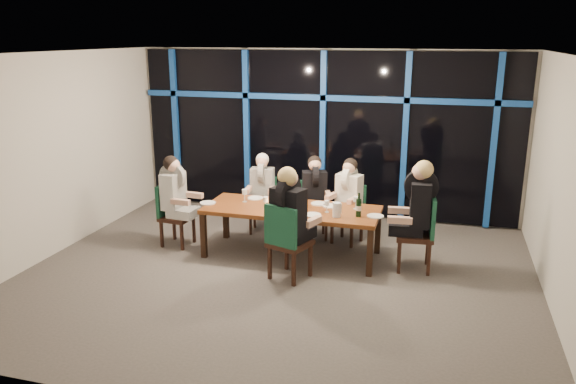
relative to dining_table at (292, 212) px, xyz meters
name	(u,v)px	position (x,y,z in m)	size (l,w,h in m)	color
room	(275,132)	(0.00, -0.80, 1.34)	(7.04, 7.00, 3.02)	#5C5551
window_wall	(324,132)	(0.01, 2.13, 0.87)	(6.86, 0.43, 2.94)	black
dining_table	(292,212)	(0.00, 0.00, 0.00)	(2.60, 1.00, 0.75)	brown
chair_far_left	(263,201)	(-0.77, 0.96, -0.17)	(0.48, 0.48, 0.92)	black
chair_far_mid	(314,206)	(0.13, 0.91, -0.16)	(0.55, 0.55, 0.93)	black
chair_far_right	(350,210)	(0.73, 0.85, -0.16)	(0.54, 0.54, 0.94)	black
chair_end_left	(172,211)	(-1.94, -0.07, -0.13)	(0.49, 0.49, 0.98)	black
chair_end_right	(422,229)	(1.90, -0.01, -0.08)	(0.55, 0.55, 1.08)	black
chair_near_mid	(286,238)	(0.17, -0.88, -0.08)	(0.64, 0.64, 1.08)	black
diner_far_left	(262,182)	(-0.76, 0.88, 0.20)	(0.49, 0.60, 0.90)	black
diner_far_mid	(315,185)	(0.15, 0.84, 0.21)	(0.56, 0.64, 0.91)	black
diner_far_right	(348,189)	(0.71, 0.77, 0.21)	(0.55, 0.64, 0.91)	silver
diner_end_left	(175,188)	(-1.86, -0.07, 0.26)	(0.63, 0.51, 0.96)	black
diner_end_right	(417,200)	(1.81, -0.02, 0.35)	(0.70, 0.56, 1.05)	black
diner_near_mid	(290,207)	(0.20, -0.79, 0.34)	(0.65, 0.73, 1.05)	black
plate_far_left	(255,198)	(-0.68, 0.32, 0.08)	(0.24, 0.24, 0.01)	white
plate_far_mid	(319,204)	(0.34, 0.30, 0.08)	(0.24, 0.24, 0.01)	white
plate_far_right	(331,206)	(0.54, 0.23, 0.08)	(0.24, 0.24, 0.01)	white
plate_end_left	(209,203)	(-1.28, -0.12, 0.08)	(0.24, 0.24, 0.01)	white
plate_end_right	(375,216)	(1.25, -0.07, 0.08)	(0.24, 0.24, 0.01)	white
plate_near_mid	(313,215)	(0.38, -0.26, 0.08)	(0.24, 0.24, 0.01)	white
wine_bottle	(359,208)	(1.02, -0.13, 0.20)	(0.08, 0.08, 0.34)	black
water_pitcher	(337,210)	(0.72, -0.23, 0.17)	(0.13, 0.11, 0.21)	silver
tea_light	(275,211)	(-0.18, -0.23, 0.08)	(0.05, 0.05, 0.03)	#FFA54C
wine_glass_a	(266,200)	(-0.35, -0.17, 0.21)	(0.07, 0.07, 0.19)	silver
wine_glass_b	(303,198)	(0.16, 0.09, 0.20)	(0.07, 0.07, 0.19)	white
wine_glass_c	(327,204)	(0.55, -0.06, 0.20)	(0.07, 0.07, 0.18)	silver
wine_glass_d	(244,193)	(-0.78, 0.11, 0.21)	(0.08, 0.08, 0.20)	white
wine_glass_e	(356,200)	(0.92, 0.21, 0.20)	(0.07, 0.07, 0.19)	silver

